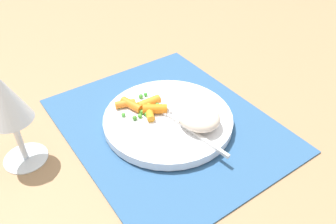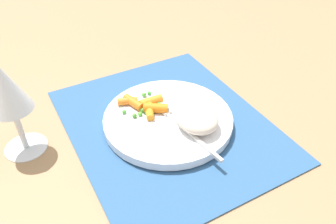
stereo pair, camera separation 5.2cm
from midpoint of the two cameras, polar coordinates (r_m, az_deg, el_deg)
The scene contains 8 objects.
ground_plane at distance 0.65m, azimuth 2.30°, elevation -2.27°, with size 2.40×2.40×0.00m, color #997551.
placemat at distance 0.65m, azimuth 2.30°, elevation -2.07°, with size 0.42×0.35×0.01m, color #2D5684.
plate at distance 0.64m, azimuth 2.33°, elevation -1.33°, with size 0.24×0.24×0.02m, color white.
rice_mound at distance 0.61m, azimuth 7.25°, elevation -1.08°, with size 0.08×0.07×0.04m, color beige.
carrot_portion at distance 0.65m, azimuth -1.53°, elevation 1.14°, with size 0.08×0.08×0.02m.
pea_scatter at distance 0.65m, azimuth -2.13°, elevation 0.94°, with size 0.07×0.08×0.01m.
fork at distance 0.62m, azimuth 3.98°, elevation -1.91°, with size 0.19×0.04×0.01m.
wine_glass at distance 0.57m, azimuth -22.81°, elevation 3.06°, with size 0.07×0.07×0.17m.
Camera 2 is at (-0.43, 0.24, 0.43)m, focal length 36.92 mm.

